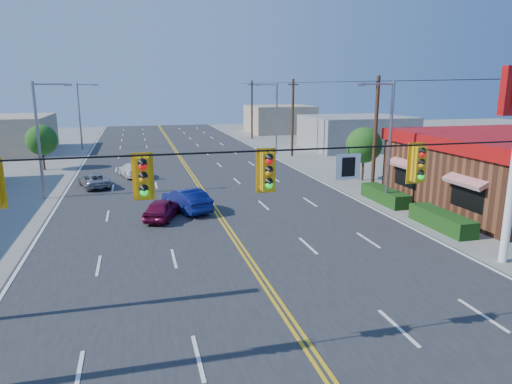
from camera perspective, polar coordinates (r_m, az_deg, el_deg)
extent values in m
plane|color=gray|center=(14.79, 6.03, -18.35)|extent=(160.00, 160.00, 0.00)
cube|color=#2D2D30|center=(32.98, -6.38, -0.37)|extent=(20.00, 120.00, 0.06)
cylinder|color=black|center=(12.73, 6.68, 5.35)|extent=(24.00, 0.05, 0.05)
cube|color=white|center=(13.30, 11.44, 3.11)|extent=(0.75, 0.04, 0.75)
cube|color=#D89E0C|center=(11.95, -13.92, 1.74)|extent=(0.55, 0.34, 1.25)
cube|color=#D89E0C|center=(12.44, 1.45, 2.56)|extent=(0.55, 0.34, 1.25)
cube|color=#D89E0C|center=(14.46, 19.65, 3.30)|extent=(0.55, 0.34, 1.25)
cube|color=#194214|center=(29.61, 18.73, -1.73)|extent=(1.20, 9.00, 0.90)
cylinder|color=white|center=(22.58, 29.38, 0.71)|extent=(0.36, 0.36, 7.00)
cylinder|color=gray|center=(30.34, 16.36, 5.62)|extent=(0.20, 0.20, 8.00)
cylinder|color=gray|center=(29.56, 14.98, 12.92)|extent=(2.20, 0.12, 0.12)
cube|color=gray|center=(29.03, 13.03, 12.93)|extent=(0.50, 0.25, 0.15)
cylinder|color=gray|center=(52.26, 2.60, 9.10)|extent=(0.20, 0.20, 8.00)
cylinder|color=gray|center=(51.81, 1.45, 13.28)|extent=(2.20, 0.12, 0.12)
cube|color=gray|center=(51.51, 0.24, 13.23)|extent=(0.50, 0.25, 0.15)
cylinder|color=gray|center=(34.52, -25.54, 5.73)|extent=(0.20, 0.20, 8.00)
cylinder|color=gray|center=(34.14, -24.33, 12.20)|extent=(2.20, 0.12, 0.12)
cube|color=gray|center=(33.98, -22.45, 12.28)|extent=(0.50, 0.25, 0.15)
cylinder|color=gray|center=(60.18, -21.18, 8.78)|extent=(0.20, 0.20, 8.00)
cylinder|color=gray|center=(59.96, -20.42, 12.47)|extent=(2.20, 0.12, 0.12)
cube|color=gray|center=(59.87, -19.35, 12.51)|extent=(0.50, 0.25, 0.15)
cylinder|color=#47301E|center=(34.35, 14.67, 6.89)|extent=(0.28, 0.28, 8.40)
cylinder|color=#47301E|center=(50.74, 4.60, 9.18)|extent=(0.28, 0.28, 8.40)
cylinder|color=#47301E|center=(67.94, -0.52, 10.23)|extent=(0.28, 0.28, 8.40)
cylinder|color=#47301E|center=(38.88, 13.20, 2.97)|extent=(0.20, 0.20, 2.10)
sphere|color=#235B19|center=(38.60, 13.35, 5.73)|extent=(2.94, 2.94, 2.94)
cylinder|color=#47301E|center=(46.97, -25.02, 3.73)|extent=(0.20, 0.20, 2.00)
sphere|color=#235B19|center=(46.75, -25.24, 5.91)|extent=(2.80, 2.80, 2.80)
cube|color=gray|center=(58.47, 12.40, 7.28)|extent=(12.00, 10.00, 4.00)
cube|color=tan|center=(61.93, -29.37, 6.31)|extent=(11.00, 12.00, 4.20)
cube|color=tan|center=(77.62, 2.92, 9.10)|extent=(10.00, 10.00, 4.40)
imported|color=maroon|center=(27.29, -11.63, -2.17)|extent=(2.65, 3.89, 1.23)
imported|color=navy|center=(28.77, -8.68, -1.06)|extent=(2.92, 4.56, 1.42)
imported|color=white|center=(40.59, -15.24, 2.64)|extent=(2.65, 4.45, 1.21)
imported|color=#A0A0A5|center=(37.23, -19.56, 1.32)|extent=(2.87, 4.30, 1.10)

